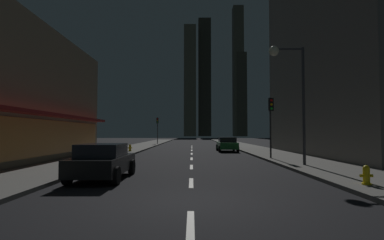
% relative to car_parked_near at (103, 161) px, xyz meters
% --- Properties ---
extents(ground_plane, '(78.00, 136.00, 0.10)m').
position_rel_car_parked_near_xyz_m(ground_plane, '(3.60, 27.94, -0.79)').
color(ground_plane, black).
extents(sidewalk_right, '(4.00, 76.00, 0.15)m').
position_rel_car_parked_near_xyz_m(sidewalk_right, '(10.60, 27.94, -0.67)').
color(sidewalk_right, '#605E59').
rests_on(sidewalk_right, ground).
extents(sidewalk_left, '(4.00, 76.00, 0.15)m').
position_rel_car_parked_near_xyz_m(sidewalk_left, '(-3.40, 27.94, -0.67)').
color(sidewalk_left, '#605E59').
rests_on(sidewalk_left, ground).
extents(lane_marking_center, '(0.16, 38.60, 0.01)m').
position_rel_car_parked_near_xyz_m(lane_marking_center, '(3.60, 12.14, -0.73)').
color(lane_marking_center, silver).
rests_on(lane_marking_center, ground).
extents(building_apartment_right, '(11.00, 20.00, 19.14)m').
position_rel_car_parked_near_xyz_m(building_apartment_right, '(18.10, 11.94, 8.83)').
color(building_apartment_right, slate).
rests_on(building_apartment_right, ground).
extents(skyscraper_distant_tall, '(6.55, 5.86, 60.97)m').
position_rel_car_parked_near_xyz_m(skyscraper_distant_tall, '(2.53, 150.13, 29.74)').
color(skyscraper_distant_tall, brown).
rests_on(skyscraper_distant_tall, ground).
extents(skyscraper_distant_mid, '(7.01, 6.87, 66.32)m').
position_rel_car_parked_near_xyz_m(skyscraper_distant_mid, '(10.74, 155.27, 32.42)').
color(skyscraper_distant_mid, '#2F2C23').
rests_on(skyscraper_distant_mid, ground).
extents(skyscraper_distant_short, '(5.54, 5.04, 45.38)m').
position_rel_car_parked_near_xyz_m(skyscraper_distant_short, '(30.30, 148.45, 21.95)').
color(skyscraper_distant_short, '#39362B').
rests_on(skyscraper_distant_short, ground).
extents(skyscraper_distant_slender, '(5.59, 6.31, 71.03)m').
position_rel_car_parked_near_xyz_m(skyscraper_distant_slender, '(28.83, 149.25, 34.77)').
color(skyscraper_distant_slender, '#4B4738').
rests_on(skyscraper_distant_slender, ground).
extents(car_parked_near, '(1.98, 4.24, 1.45)m').
position_rel_car_parked_near_xyz_m(car_parked_near, '(0.00, 0.00, 0.00)').
color(car_parked_near, black).
rests_on(car_parked_near, ground).
extents(car_parked_far, '(1.98, 4.24, 1.45)m').
position_rel_car_parked_near_xyz_m(car_parked_far, '(7.20, 18.21, 0.00)').
color(car_parked_far, '#1E722D').
rests_on(car_parked_far, ground).
extents(fire_hydrant_yellow_near, '(0.42, 0.30, 0.65)m').
position_rel_car_parked_near_xyz_m(fire_hydrant_yellow_near, '(9.50, -2.12, -0.29)').
color(fire_hydrant_yellow_near, yellow).
rests_on(fire_hydrant_yellow_near, sidewalk_right).
extents(fire_hydrant_far_left, '(0.42, 0.30, 0.65)m').
position_rel_car_parked_near_xyz_m(fire_hydrant_far_left, '(-2.30, 16.38, -0.29)').
color(fire_hydrant_far_left, gold).
rests_on(fire_hydrant_far_left, sidewalk_left).
extents(traffic_light_near_right, '(0.32, 0.48, 4.20)m').
position_rel_car_parked_near_xyz_m(traffic_light_near_right, '(9.10, 8.42, 2.45)').
color(traffic_light_near_right, '#2D2D2D').
rests_on(traffic_light_near_right, sidewalk_right).
extents(traffic_light_far_left, '(0.32, 0.48, 4.20)m').
position_rel_car_parked_near_xyz_m(traffic_light_far_left, '(-1.90, 35.48, 2.45)').
color(traffic_light_far_left, '#2D2D2D').
rests_on(traffic_light_far_left, sidewalk_left).
extents(street_lamp_right, '(1.96, 0.56, 6.58)m').
position_rel_car_parked_near_xyz_m(street_lamp_right, '(8.98, 4.21, 4.33)').
color(street_lamp_right, '#38383D').
rests_on(street_lamp_right, sidewalk_right).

